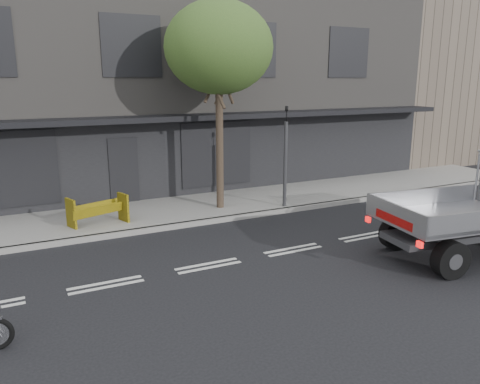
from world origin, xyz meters
name	(u,v)px	position (x,y,z in m)	size (l,w,h in m)	color
ground	(208,266)	(0.00, 0.00, 0.00)	(80.00, 80.00, 0.00)	black
sidewalk	(153,214)	(0.00, 4.70, 0.07)	(32.00, 3.20, 0.15)	gray
kerb	(168,227)	(0.00, 3.10, 0.07)	(32.00, 0.20, 0.15)	gray
building_main	(105,87)	(0.00, 11.30, 4.00)	(26.00, 10.00, 8.00)	slate
building_neighbour	(438,68)	(20.00, 11.30, 5.00)	(14.00, 10.00, 10.00)	brown
street_tree	(219,48)	(2.20, 4.20, 5.28)	(3.40, 3.40, 6.74)	#382B21
traffic_light_pole	(285,162)	(4.20, 3.35, 1.65)	(0.12, 0.12, 3.50)	#2D2D30
construction_barrier	(99,212)	(-1.82, 3.82, 0.60)	(1.61, 0.64, 0.90)	yellow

